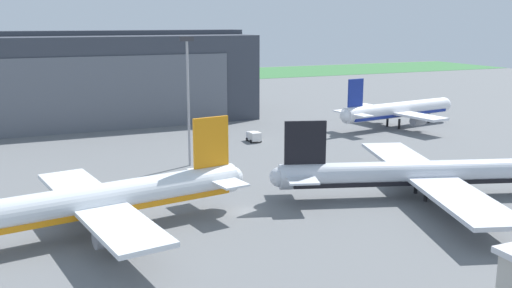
{
  "coord_description": "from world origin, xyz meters",
  "views": [
    {
      "loc": [
        -27.34,
        -67.74,
        25.41
      ],
      "look_at": [
        10.91,
        20.98,
        4.22
      ],
      "focal_mm": 39.72,
      "sensor_mm": 36.0,
      "label": 1
    }
  ],
  "objects_px": {
    "airliner_near_left": "(90,203)",
    "airliner_near_right": "(432,174)",
    "ops_van": "(254,136)",
    "airliner_far_right": "(398,110)",
    "apron_light_mast": "(188,93)",
    "maintenance_hangar": "(101,78)"
  },
  "relations": [
    {
      "from": "airliner_near_left",
      "to": "airliner_near_right",
      "type": "bearing_deg",
      "value": -4.69
    },
    {
      "from": "airliner_near_left",
      "to": "ops_van",
      "type": "height_order",
      "value": "airliner_near_left"
    },
    {
      "from": "airliner_far_right",
      "to": "ops_van",
      "type": "xyz_separation_m",
      "value": [
        -38.53,
        -1.64,
        -2.92
      ]
    },
    {
      "from": "airliner_near_right",
      "to": "apron_light_mast",
      "type": "distance_m",
      "value": 42.87
    },
    {
      "from": "airliner_far_right",
      "to": "airliner_near_right",
      "type": "xyz_separation_m",
      "value": [
        -29.82,
        -47.54,
        -0.6
      ]
    },
    {
      "from": "airliner_near_left",
      "to": "airliner_far_right",
      "type": "bearing_deg",
      "value": 29.3
    },
    {
      "from": "airliner_far_right",
      "to": "apron_light_mast",
      "type": "relative_size",
      "value": 1.57
    },
    {
      "from": "airliner_near_right",
      "to": "ops_van",
      "type": "relative_size",
      "value": 11.95
    },
    {
      "from": "airliner_far_right",
      "to": "airliner_near_left",
      "type": "bearing_deg",
      "value": -150.7
    },
    {
      "from": "maintenance_hangar",
      "to": "apron_light_mast",
      "type": "xyz_separation_m",
      "value": [
        7.03,
        -54.37,
        2.06
      ]
    },
    {
      "from": "airliner_far_right",
      "to": "maintenance_hangar",
      "type": "bearing_deg",
      "value": 148.95
    },
    {
      "from": "maintenance_hangar",
      "to": "airliner_near_left",
      "type": "relative_size",
      "value": 1.79
    },
    {
      "from": "airliner_near_right",
      "to": "airliner_far_right",
      "type": "bearing_deg",
      "value": 57.91
    },
    {
      "from": "airliner_near_right",
      "to": "apron_light_mast",
      "type": "bearing_deg",
      "value": 130.6
    },
    {
      "from": "maintenance_hangar",
      "to": "airliner_far_right",
      "type": "bearing_deg",
      "value": -31.05
    },
    {
      "from": "airliner_far_right",
      "to": "ops_van",
      "type": "relative_size",
      "value": 9.14
    },
    {
      "from": "airliner_near_left",
      "to": "ops_van",
      "type": "relative_size",
      "value": 10.82
    },
    {
      "from": "ops_van",
      "to": "airliner_far_right",
      "type": "bearing_deg",
      "value": 2.43
    },
    {
      "from": "airliner_far_right",
      "to": "airliner_near_right",
      "type": "bearing_deg",
      "value": -122.09
    },
    {
      "from": "airliner_far_right",
      "to": "apron_light_mast",
      "type": "xyz_separation_m",
      "value": [
        -57.02,
        -15.81,
        8.94
      ]
    },
    {
      "from": "airliner_near_left",
      "to": "apron_light_mast",
      "type": "relative_size",
      "value": 1.86
    },
    {
      "from": "airliner_far_right",
      "to": "airliner_near_right",
      "type": "distance_m",
      "value": 56.12
    }
  ]
}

